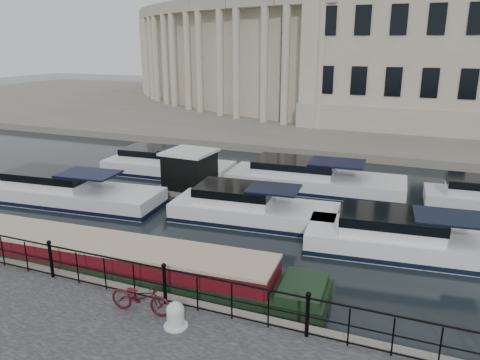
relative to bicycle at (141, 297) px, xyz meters
The scene contains 9 objects.
ground_plane 3.08m from the bicycle, 82.95° to the left, with size 160.00×160.00×0.00m, color black.
far_bank 41.90m from the bicycle, 89.51° to the left, with size 120.00×42.00×0.55m, color #6B665B.
railing 0.76m from the bicycle, 60.85° to the left, with size 24.14×0.14×1.22m.
civic_building 38.08m from the bicycle, 90.98° to the left, with size 53.55×31.84×16.85m.
bicycle is the anchor object (origin of this frame).
mooring_bollard 1.21m from the bicycle, 11.01° to the right, with size 0.62×0.62×0.70m.
narrowboat 4.11m from the bicycle, 146.52° to the left, with size 15.82×3.06×1.57m.
harbour_hut 12.44m from the bicycle, 112.02° to the left, with size 3.39×2.87×2.20m.
cabin_cruisers 10.93m from the bicycle, 93.27° to the left, with size 26.42×10.03×1.99m.
Camera 1 is at (6.23, -12.08, 7.52)m, focal length 35.00 mm.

